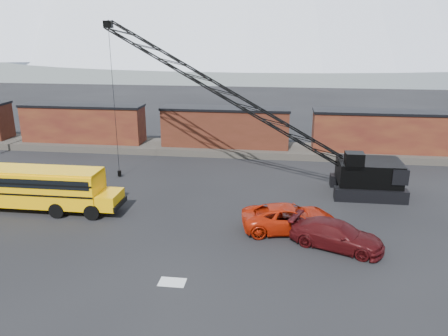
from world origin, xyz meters
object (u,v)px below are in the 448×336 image
(school_bus, at_px, (38,187))
(crawler_crane, at_px, (237,100))
(red_pickup, at_px, (289,218))
(maroon_suv, at_px, (337,235))

(school_bus, xyz_separation_m, crawler_crane, (13.65, 7.36, 5.52))
(school_bus, bearing_deg, red_pickup, -3.35)
(maroon_suv, bearing_deg, school_bus, 103.81)
(school_bus, bearing_deg, maroon_suv, -8.40)
(school_bus, relative_size, red_pickup, 1.87)
(red_pickup, relative_size, maroon_suv, 1.10)
(school_bus, xyz_separation_m, red_pickup, (18.06, -1.06, -0.93))
(red_pickup, height_order, maroon_suv, red_pickup)
(maroon_suv, relative_size, crawler_crane, 0.23)
(red_pickup, bearing_deg, school_bus, 76.56)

